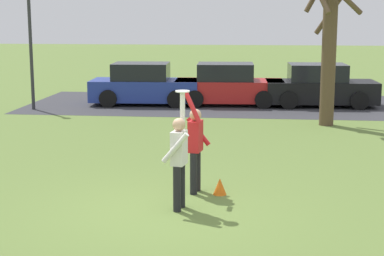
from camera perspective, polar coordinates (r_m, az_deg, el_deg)
ground_plane at (r=11.05m, az=-2.47°, el=-7.61°), size 120.00×120.00×0.00m
person_catcher at (r=10.84m, az=-1.20°, el=-2.56°), size 0.49×0.57×2.08m
person_defender at (r=11.87m, az=0.32°, el=-1.42°), size 0.50×0.59×2.04m
frisbee_disc at (r=10.86m, az=-0.88°, el=3.42°), size 0.25×0.25×0.02m
parked_car_blue at (r=23.83m, az=-4.45°, el=3.94°), size 4.18×2.19×1.59m
parked_car_red at (r=23.66m, az=3.36°, el=3.91°), size 4.18×2.19×1.59m
parked_car_black at (r=23.81m, az=11.73°, el=3.75°), size 4.18×2.19×1.59m
parking_strip at (r=23.81m, az=3.84°, el=2.19°), size 15.69×6.40×0.01m
bare_tree_tall at (r=19.55m, az=12.58°, el=8.40°), size 1.78×1.88×5.48m
lamppost_by_lot at (r=23.05m, az=-14.71°, el=8.05°), size 0.28×0.28×4.26m
field_cone_orange at (r=11.94m, az=2.59°, el=-5.41°), size 0.26×0.26×0.32m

